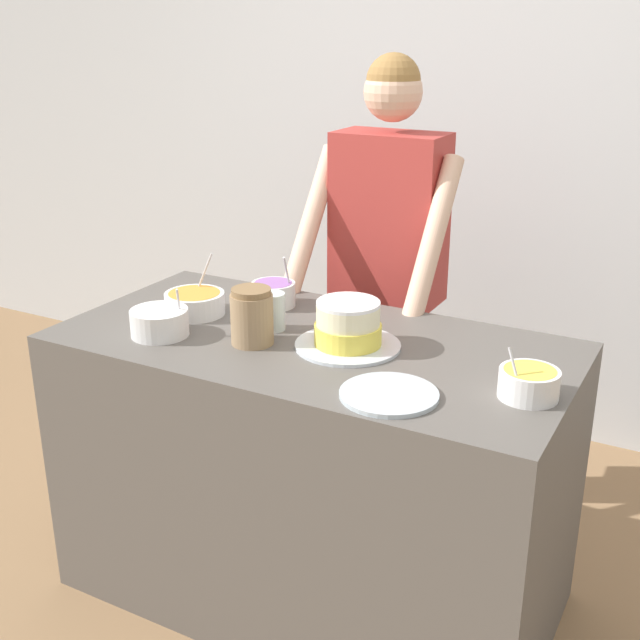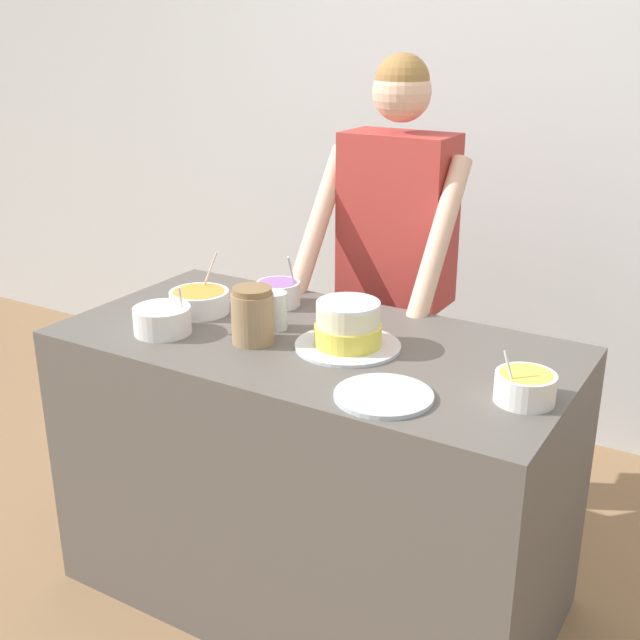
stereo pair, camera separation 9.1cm
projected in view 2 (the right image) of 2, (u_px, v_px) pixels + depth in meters
wall_back at (495, 137)px, 3.40m from camera, size 10.00×0.05×2.60m
counter at (313, 471)px, 2.50m from camera, size 1.51×0.76×0.89m
person_baker at (395, 246)px, 2.86m from camera, size 0.53×0.46×1.67m
cake at (348, 328)px, 2.27m from camera, size 0.30×0.30×0.14m
frosting_bowl_white at (162, 319)px, 2.38m from camera, size 0.17×0.17×0.15m
frosting_bowl_orange at (199, 301)px, 2.55m from camera, size 0.19×0.19×0.19m
frosting_bowl_purple at (278, 292)px, 2.62m from camera, size 0.14×0.14×0.18m
frosting_bowl_yellow at (525, 386)px, 1.95m from camera, size 0.15×0.15×0.14m
drinking_glass at (275, 311)px, 2.41m from camera, size 0.07×0.07×0.11m
ceramic_plate at (384, 396)px, 1.98m from camera, size 0.25×0.25×0.01m
stoneware_jar at (253, 316)px, 2.30m from camera, size 0.12×0.12×0.17m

